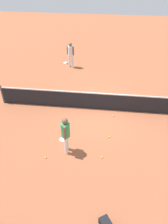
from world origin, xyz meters
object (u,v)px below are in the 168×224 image
object	(u,v)px
tennis_ball_near_player	(46,157)
player_near_side	(66,133)
tennis_racket_near_player	(63,139)
tennis_ball_baseline	(102,157)
player_far_side	(71,53)
tennis_racket_far_player	(66,63)
tennis_ball_midcourt	(113,116)
tennis_ball_by_net	(109,137)

from	to	relation	value
tennis_ball_near_player	player_near_side	bearing A→B (deg)	31.59
tennis_racket_near_player	tennis_ball_baseline	xyz separation A→B (m)	(1.73, -0.85, 0.02)
player_far_side	tennis_racket_far_player	bearing A→B (deg)	130.12
tennis_ball_midcourt	tennis_ball_baseline	size ratio (longest dim) A/B	1.00
player_far_side	tennis_ball_baseline	distance (m)	8.42
tennis_ball_midcourt	tennis_ball_baseline	distance (m)	2.76
tennis_ball_by_net	tennis_ball_baseline	bearing A→B (deg)	-101.87
tennis_ball_baseline	player_near_side	bearing A→B (deg)	172.16
player_near_side	tennis_racket_far_player	world-z (taller)	player_near_side
player_far_side	tennis_ball_midcourt	size ratio (longest dim) A/B	25.76
player_near_side	tennis_ball_near_player	size ratio (longest dim) A/B	25.76
player_near_side	tennis_ball_by_net	world-z (taller)	player_near_side
tennis_ball_near_player	player_far_side	bearing A→B (deg)	92.48
tennis_ball_by_net	tennis_ball_midcourt	distance (m)	1.53
tennis_racket_far_player	tennis_ball_baseline	xyz separation A→B (m)	(3.05, -8.55, 0.02)
tennis_racket_far_player	tennis_ball_midcourt	xyz separation A→B (m)	(3.46, -5.82, 0.02)
player_near_side	tennis_ball_midcourt	distance (m)	3.28
tennis_racket_near_player	tennis_racket_far_player	distance (m)	7.81
player_far_side	tennis_ball_midcourt	distance (m)	6.10
player_near_side	player_far_side	distance (m)	7.84
tennis_racket_far_player	tennis_ball_baseline	bearing A→B (deg)	-70.37
tennis_ball_near_player	tennis_ball_by_net	xyz separation A→B (m)	(2.45, 1.47, 0.00)
player_far_side	tennis_ball_baseline	world-z (taller)	player_far_side
player_far_side	tennis_ball_near_player	world-z (taller)	player_far_side
player_far_side	tennis_ball_near_player	size ratio (longest dim) A/B	25.76
tennis_ball_midcourt	tennis_ball_by_net	bearing A→B (deg)	-96.04
player_far_side	tennis_ball_midcourt	world-z (taller)	player_far_side
player_near_side	tennis_ball_baseline	bearing A→B (deg)	-7.84
tennis_racket_far_player	tennis_ball_by_net	distance (m)	8.05
player_near_side	tennis_racket_near_player	bearing A→B (deg)	113.67
player_far_side	tennis_ball_by_net	xyz separation A→B (m)	(2.81, -6.76, -0.98)
player_near_side	player_far_side	size ratio (longest dim) A/B	1.00
player_near_side	tennis_ball_near_player	distance (m)	1.32
tennis_ball_by_net	tennis_racket_far_player	bearing A→B (deg)	114.22
tennis_ball_near_player	tennis_ball_midcourt	distance (m)	3.97
player_near_side	tennis_ball_by_net	xyz separation A→B (m)	(1.69, 1.01, -0.98)
player_near_side	tennis_ball_midcourt	size ratio (longest dim) A/B	25.76
player_far_side	tennis_ball_by_net	size ratio (longest dim) A/B	25.76
tennis_racket_near_player	tennis_ball_near_player	world-z (taller)	tennis_ball_near_player
tennis_racket_near_player	tennis_ball_midcourt	size ratio (longest dim) A/B	9.07
tennis_racket_far_player	tennis_ball_near_player	world-z (taller)	tennis_ball_near_player
tennis_ball_near_player	tennis_ball_midcourt	xyz separation A→B (m)	(2.61, 2.99, 0.00)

